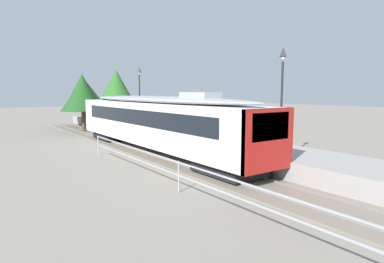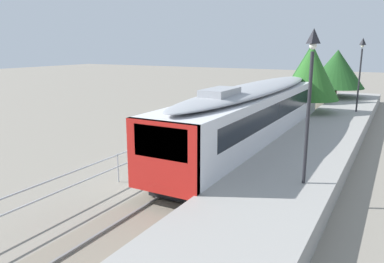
# 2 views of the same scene
# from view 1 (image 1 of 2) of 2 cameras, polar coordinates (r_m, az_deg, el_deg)

# --- Properties ---
(ground_plane) EXTENTS (160.00, 160.00, 0.00)m
(ground_plane) POSITION_cam_1_polar(r_m,az_deg,el_deg) (13.91, -3.58, -9.34)
(ground_plane) COLOR gray
(track_rails) EXTENTS (3.20, 60.00, 0.14)m
(track_rails) POSITION_cam_1_polar(r_m,az_deg,el_deg) (15.64, 5.88, -7.40)
(track_rails) COLOR slate
(track_rails) RESTS_ON ground
(commuter_train) EXTENTS (2.82, 18.85, 3.74)m
(commuter_train) POSITION_cam_1_polar(r_m,az_deg,el_deg) (20.68, -6.29, 2.04)
(commuter_train) COLOR silver
(commuter_train) RESTS_ON track_rails
(station_platform) EXTENTS (3.90, 60.00, 0.90)m
(station_platform) POSITION_cam_1_polar(r_m,az_deg,el_deg) (17.81, 13.80, -4.42)
(station_platform) COLOR #999691
(station_platform) RESTS_ON ground
(platform_lamp_mid_platform) EXTENTS (0.34, 0.34, 5.35)m
(platform_lamp_mid_platform) POSITION_cam_1_polar(r_m,az_deg,el_deg) (18.34, 15.48, 8.97)
(platform_lamp_mid_platform) COLOR #232328
(platform_lamp_mid_platform) RESTS_ON station_platform
(platform_lamp_far_end) EXTENTS (0.34, 0.34, 5.35)m
(platform_lamp_far_end) POSITION_cam_1_polar(r_m,az_deg,el_deg) (31.97, -9.18, 8.16)
(platform_lamp_far_end) COLOR #232328
(platform_lamp_far_end) RESTS_ON station_platform
(tree_behind_carpark) EXTENTS (5.23, 5.23, 5.35)m
(tree_behind_carpark) POSITION_cam_1_polar(r_m,az_deg,el_deg) (38.44, -18.25, 6.11)
(tree_behind_carpark) COLOR brown
(tree_behind_carpark) RESTS_ON ground
(tree_behind_station_far) EXTENTS (3.74, 3.74, 5.61)m
(tree_behind_station_far) POSITION_cam_1_polar(r_m,az_deg,el_deg) (33.55, -18.57, 6.48)
(tree_behind_station_far) COLOR brown
(tree_behind_station_far) RESTS_ON ground
(tree_distant_left) EXTENTS (4.16, 4.16, 5.77)m
(tree_distant_left) POSITION_cam_1_polar(r_m,az_deg,el_deg) (28.97, -13.00, 6.60)
(tree_distant_left) COLOR brown
(tree_distant_left) RESTS_ON ground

